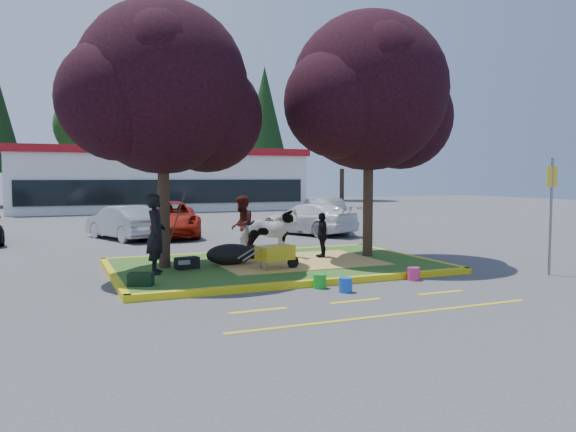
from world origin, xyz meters
name	(u,v)px	position (x,y,z in m)	size (l,w,h in m)	color
ground	(275,268)	(0.00, 0.00, 0.00)	(90.00, 90.00, 0.00)	#424244
median_island	(275,266)	(0.00, 0.00, 0.07)	(8.00, 5.00, 0.15)	#26541A
curb_near	(319,283)	(0.00, -2.58, 0.07)	(8.30, 0.16, 0.15)	yellow
curb_far	(244,253)	(0.00, 2.58, 0.07)	(8.30, 0.16, 0.15)	yellow
curb_left	(113,276)	(-4.08, 0.00, 0.07)	(0.16, 5.30, 0.15)	yellow
curb_right	(406,257)	(4.08, 0.00, 0.07)	(0.16, 5.30, 0.15)	yellow
straw_bedding	(296,261)	(0.60, 0.00, 0.15)	(4.20, 3.00, 0.01)	tan
tree_purple_left	(163,96)	(-2.78, 0.38, 4.36)	(5.06, 4.20, 6.51)	black
tree_purple_right	(370,99)	(2.92, 0.18, 4.56)	(5.30, 4.40, 6.82)	black
fire_lane_stripe_a	(258,311)	(-2.00, -4.20, 0.00)	(1.10, 0.12, 0.01)	yellow
fire_lane_stripe_b	(356,301)	(0.00, -4.20, 0.00)	(1.10, 0.12, 0.01)	yellow
fire_lane_stripe_c	(440,293)	(2.00, -4.20, 0.00)	(1.10, 0.12, 0.01)	yellow
fire_lane_long	(391,315)	(0.00, -5.40, 0.00)	(6.00, 0.10, 0.01)	yellow
retail_building	(159,179)	(2.00, 27.98, 2.25)	(20.40, 8.40, 4.40)	silver
treeline	(130,116)	(1.23, 37.61, 7.73)	(46.58, 7.80, 14.63)	black
cow	(268,233)	(0.18, 0.98, 0.83)	(0.73, 1.61, 1.36)	silver
calf	(230,254)	(-1.19, 0.15, 0.42)	(1.24, 0.70, 0.54)	black
handler	(156,234)	(-3.15, -0.45, 1.07)	(0.67, 0.44, 1.85)	black
visitor_a	(242,226)	(-0.39, 1.63, 1.01)	(0.83, 0.65, 1.72)	#481814
visitor_b	(322,235)	(1.53, 0.35, 0.78)	(0.74, 0.31, 1.26)	black
wheelbarrow	(275,253)	(-0.40, -1.01, 0.55)	(1.55, 0.71, 0.58)	black
gear_bag_dark	(187,263)	(-2.34, -0.05, 0.29)	(0.56, 0.30, 0.28)	black
gear_bag_green	(141,279)	(-3.70, -1.78, 0.28)	(0.49, 0.31, 0.26)	black
sign_post	(551,202)	(5.78, -3.53, 1.79)	(0.40, 0.10, 2.85)	slate
bucket_green	(320,281)	(-0.09, -2.80, 0.15)	(0.28, 0.28, 0.30)	green
bucket_pink	(414,274)	(2.33, -2.80, 0.15)	(0.28, 0.28, 0.30)	#CB2D6F
bucket_blue	(346,285)	(0.22, -3.38, 0.15)	(0.28, 0.28, 0.30)	blue
car_silver	(123,223)	(-2.84, 8.62, 0.65)	(1.37, 3.92, 1.29)	#A4A6AC
car_red	(168,219)	(-1.04, 9.06, 0.70)	(2.34, 5.07, 1.41)	#A11D0D
car_white	(308,219)	(4.49, 7.59, 0.65)	(1.81, 4.45, 1.29)	white
car_grey	(326,215)	(5.63, 8.23, 0.72)	(1.52, 4.37, 1.44)	#595B60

